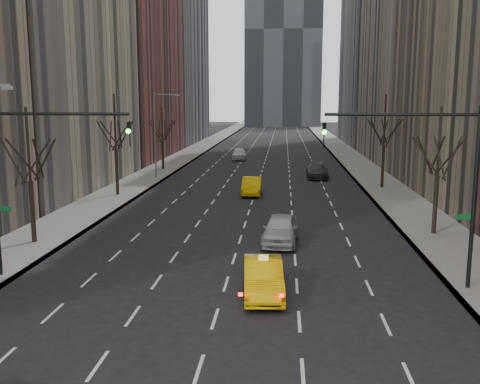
# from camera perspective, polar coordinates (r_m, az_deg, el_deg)

# --- Properties ---
(sidewalk_left) EXTENTS (4.50, 320.00, 0.15)m
(sidewalk_left) POSITION_cam_1_polar(r_m,az_deg,el_deg) (83.16, -5.62, 4.00)
(sidewalk_left) COLOR slate
(sidewalk_left) RESTS_ON ground
(sidewalk_right) EXTENTS (4.50, 320.00, 0.15)m
(sidewalk_right) POSITION_cam_1_polar(r_m,az_deg,el_deg) (82.40, 11.43, 3.80)
(sidewalk_right) COLOR slate
(sidewalk_right) RESTS_ON ground
(bld_left_far) EXTENTS (14.00, 28.00, 44.00)m
(bld_left_far) POSITION_cam_1_polar(r_m,az_deg,el_deg) (82.21, -13.14, 19.07)
(bld_left_far) COLOR brown
(bld_left_far) RESTS_ON ground
(tree_lw_b) EXTENTS (3.36, 3.50, 7.82)m
(tree_lw_b) POSITION_cam_1_polar(r_m,az_deg,el_deg) (33.14, -21.44, 1.05)
(tree_lw_b) COLOR black
(tree_lw_b) RESTS_ON ground
(tree_lw_c) EXTENTS (3.36, 3.50, 8.74)m
(tree_lw_c) POSITION_cam_1_polar(r_m,az_deg,el_deg) (47.88, -13.08, 4.33)
(tree_lw_c) COLOR black
(tree_lw_c) RESTS_ON ground
(tree_lw_d) EXTENTS (3.36, 3.50, 7.36)m
(tree_lw_d) POSITION_cam_1_polar(r_m,az_deg,el_deg) (65.24, -8.27, 5.44)
(tree_lw_d) COLOR black
(tree_lw_d) RESTS_ON ground
(tree_rw_b) EXTENTS (3.36, 3.50, 7.82)m
(tree_rw_b) POSITION_cam_1_polar(r_m,az_deg,el_deg) (35.03, 20.27, 1.55)
(tree_rw_b) COLOR black
(tree_rw_b) RESTS_ON ground
(tree_rw_c) EXTENTS (3.36, 3.50, 8.74)m
(tree_rw_c) POSITION_cam_1_polar(r_m,az_deg,el_deg) (52.45, 15.08, 4.70)
(tree_rw_c) COLOR black
(tree_rw_c) RESTS_ON ground
(traffic_mast_left) EXTENTS (6.69, 0.39, 8.00)m
(traffic_mast_left) POSITION_cam_1_polar(r_m,az_deg,el_deg) (26.31, -21.71, 2.82)
(traffic_mast_left) COLOR black
(traffic_mast_left) RESTS_ON ground
(traffic_mast_right) EXTENTS (6.69, 0.39, 8.00)m
(traffic_mast_right) POSITION_cam_1_polar(r_m,az_deg,el_deg) (24.47, 20.17, 2.45)
(traffic_mast_right) COLOR black
(traffic_mast_right) RESTS_ON ground
(streetlight_far) EXTENTS (2.83, 0.22, 9.00)m
(streetlight_far) POSITION_cam_1_polar(r_m,az_deg,el_deg) (58.05, -8.74, 6.95)
(streetlight_far) COLOR slate
(streetlight_far) RESTS_ON ground
(taxi_sedan) EXTENTS (2.00, 4.83, 1.55)m
(taxi_sedan) POSITION_cam_1_polar(r_m,az_deg,el_deg) (23.46, 2.49, -9.08)
(taxi_sedan) COLOR #F0B205
(taxi_sedan) RESTS_ON ground
(silver_sedan_ahead) EXTENTS (2.40, 5.10, 1.69)m
(silver_sedan_ahead) POSITION_cam_1_polar(r_m,az_deg,el_deg) (31.70, 4.36, -3.97)
(silver_sedan_ahead) COLOR #A5A6AD
(silver_sedan_ahead) RESTS_ON ground
(far_taxi) EXTENTS (1.70, 4.75, 1.56)m
(far_taxi) POSITION_cam_1_polar(r_m,az_deg,el_deg) (47.87, 1.28, 0.65)
(far_taxi) COLOR #DFAE04
(far_taxi) RESTS_ON ground
(far_suv_grey) EXTENTS (2.24, 5.47, 1.58)m
(far_suv_grey) POSITION_cam_1_polar(r_m,az_deg,el_deg) (58.80, 8.23, 2.27)
(far_suv_grey) COLOR #2D2D32
(far_suv_grey) RESTS_ON ground
(far_car_white) EXTENTS (2.35, 5.11, 1.70)m
(far_car_white) POSITION_cam_1_polar(r_m,az_deg,el_deg) (76.29, -0.10, 4.11)
(far_car_white) COLOR silver
(far_car_white) RESTS_ON ground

